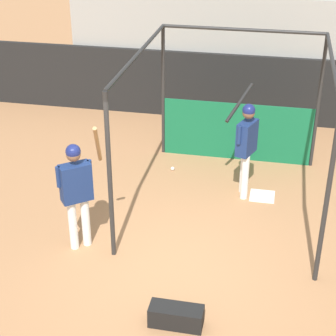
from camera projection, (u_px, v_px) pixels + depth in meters
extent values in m
plane|color=#A8754C|center=(167.00, 269.00, 8.30)|extent=(60.00, 60.00, 0.00)
cube|color=black|center=(218.00, 87.00, 13.04)|extent=(24.00, 0.12, 1.57)
cube|color=#9E9E99|center=(226.00, 46.00, 13.84)|extent=(7.05, 2.40, 2.82)
cube|color=#195B33|center=(109.00, 40.00, 13.54)|extent=(0.45, 0.40, 0.10)
cube|color=#195B33|center=(111.00, 29.00, 13.59)|extent=(0.45, 0.06, 0.40)
cube|color=#195B33|center=(131.00, 41.00, 13.44)|extent=(0.45, 0.40, 0.10)
cube|color=#195B33|center=(133.00, 30.00, 13.49)|extent=(0.45, 0.06, 0.40)
cube|color=#195B33|center=(153.00, 42.00, 13.35)|extent=(0.45, 0.40, 0.10)
cube|color=#195B33|center=(155.00, 31.00, 13.39)|extent=(0.45, 0.06, 0.40)
cube|color=#195B33|center=(176.00, 44.00, 13.25)|extent=(0.45, 0.40, 0.10)
cube|color=#195B33|center=(177.00, 32.00, 13.30)|extent=(0.45, 0.06, 0.40)
cube|color=#195B33|center=(199.00, 45.00, 13.15)|extent=(0.45, 0.40, 0.10)
cube|color=#195B33|center=(200.00, 33.00, 13.20)|extent=(0.45, 0.06, 0.40)
cube|color=#195B33|center=(222.00, 46.00, 13.05)|extent=(0.45, 0.40, 0.10)
cube|color=#195B33|center=(224.00, 35.00, 13.10)|extent=(0.45, 0.06, 0.40)
cube|color=#195B33|center=(246.00, 48.00, 12.95)|extent=(0.45, 0.40, 0.10)
cube|color=#195B33|center=(247.00, 36.00, 13.00)|extent=(0.45, 0.06, 0.40)
cube|color=#195B33|center=(270.00, 49.00, 12.85)|extent=(0.45, 0.40, 0.10)
cube|color=#195B33|center=(271.00, 37.00, 12.90)|extent=(0.45, 0.06, 0.40)
cube|color=#195B33|center=(294.00, 50.00, 12.76)|extent=(0.45, 0.40, 0.10)
cube|color=#195B33|center=(296.00, 38.00, 12.80)|extent=(0.45, 0.06, 0.40)
cube|color=#195B33|center=(319.00, 52.00, 12.66)|extent=(0.45, 0.40, 0.10)
cube|color=#195B33|center=(320.00, 40.00, 12.71)|extent=(0.45, 0.06, 0.40)
cube|color=#195B33|center=(117.00, 16.00, 14.05)|extent=(0.45, 0.40, 0.10)
cube|color=#195B33|center=(119.00, 5.00, 14.10)|extent=(0.45, 0.06, 0.40)
cube|color=#195B33|center=(139.00, 17.00, 13.95)|extent=(0.45, 0.40, 0.10)
cube|color=#195B33|center=(140.00, 6.00, 14.00)|extent=(0.45, 0.06, 0.40)
cube|color=#195B33|center=(160.00, 18.00, 13.85)|extent=(0.45, 0.40, 0.10)
cube|color=#195B33|center=(162.00, 7.00, 13.90)|extent=(0.45, 0.06, 0.40)
cube|color=#195B33|center=(182.00, 19.00, 13.75)|extent=(0.45, 0.40, 0.10)
cube|color=#195B33|center=(184.00, 8.00, 13.80)|extent=(0.45, 0.06, 0.40)
cube|color=#195B33|center=(204.00, 20.00, 13.66)|extent=(0.45, 0.40, 0.10)
cube|color=#195B33|center=(206.00, 9.00, 13.70)|extent=(0.45, 0.06, 0.40)
cube|color=#195B33|center=(227.00, 21.00, 13.56)|extent=(0.45, 0.40, 0.10)
cube|color=#195B33|center=(228.00, 10.00, 13.61)|extent=(0.45, 0.06, 0.40)
cube|color=#195B33|center=(250.00, 22.00, 13.46)|extent=(0.45, 0.40, 0.10)
cube|color=#195B33|center=(251.00, 11.00, 13.51)|extent=(0.45, 0.06, 0.40)
cube|color=#195B33|center=(273.00, 23.00, 13.36)|extent=(0.45, 0.40, 0.10)
cube|color=#195B33|center=(274.00, 12.00, 13.41)|extent=(0.45, 0.06, 0.40)
cube|color=#195B33|center=(296.00, 24.00, 13.26)|extent=(0.45, 0.40, 0.10)
cube|color=#195B33|center=(297.00, 13.00, 13.31)|extent=(0.45, 0.06, 0.40)
cube|color=#195B33|center=(320.00, 26.00, 13.16)|extent=(0.45, 0.40, 0.10)
cube|color=#195B33|center=(321.00, 14.00, 13.21)|extent=(0.45, 0.06, 0.40)
cube|color=#195B33|center=(276.00, 0.00, 13.87)|extent=(0.45, 0.40, 0.10)
cube|color=#195B33|center=(298.00, 0.00, 13.77)|extent=(0.45, 0.40, 0.10)
cube|color=#195B33|center=(321.00, 1.00, 13.67)|extent=(0.45, 0.40, 0.10)
cylinder|color=#282828|center=(110.00, 179.00, 8.01)|extent=(0.07, 0.07, 2.64)
cylinder|color=#282828|center=(327.00, 201.00, 7.47)|extent=(0.07, 0.07, 2.64)
cylinder|color=#282828|center=(163.00, 92.00, 11.18)|extent=(0.07, 0.07, 2.64)
cylinder|color=#282828|center=(318.00, 103.00, 10.64)|extent=(0.07, 0.07, 2.64)
cylinder|color=#282828|center=(139.00, 53.00, 8.98)|extent=(0.06, 3.65, 0.06)
cylinder|color=#282828|center=(333.00, 64.00, 8.44)|extent=(0.06, 3.65, 0.06)
cylinder|color=#282828|center=(243.00, 30.00, 10.29)|extent=(3.01, 0.06, 0.06)
cube|color=#14663D|center=(237.00, 132.00, 11.23)|extent=(2.94, 0.03, 1.20)
cube|color=white|center=(262.00, 196.00, 10.16)|extent=(0.44, 0.44, 0.02)
cylinder|color=white|center=(245.00, 177.00, 9.92)|extent=(0.17, 0.17, 0.84)
cylinder|color=white|center=(244.00, 171.00, 10.13)|extent=(0.17, 0.17, 0.84)
cube|color=navy|center=(247.00, 138.00, 9.69)|extent=(0.36, 0.50, 0.60)
sphere|color=brown|center=(249.00, 113.00, 9.48)|extent=(0.21, 0.21, 0.21)
sphere|color=navy|center=(249.00, 110.00, 9.45)|extent=(0.22, 0.22, 0.22)
cylinder|color=navy|center=(239.00, 135.00, 9.47)|extent=(0.09, 0.09, 0.33)
cylinder|color=navy|center=(251.00, 125.00, 9.83)|extent=(0.09, 0.09, 0.33)
cylinder|color=black|center=(239.00, 103.00, 9.80)|extent=(0.43, 0.67, 0.55)
sphere|color=black|center=(255.00, 121.00, 9.71)|extent=(0.08, 0.08, 0.08)
cylinder|color=white|center=(73.00, 225.00, 8.58)|extent=(0.18, 0.18, 0.84)
cylinder|color=white|center=(86.00, 222.00, 8.67)|extent=(0.18, 0.18, 0.84)
cube|color=navy|center=(76.00, 183.00, 8.29)|extent=(0.50, 0.46, 0.60)
sphere|color=brown|center=(73.00, 155.00, 8.07)|extent=(0.21, 0.21, 0.21)
sphere|color=navy|center=(73.00, 152.00, 8.05)|extent=(0.22, 0.22, 0.22)
cylinder|color=navy|center=(58.00, 177.00, 8.16)|extent=(0.10, 0.10, 0.33)
cylinder|color=navy|center=(90.00, 170.00, 8.36)|extent=(0.10, 0.10, 0.33)
cylinder|color=#AD7F4C|center=(98.00, 144.00, 8.18)|extent=(0.19, 0.56, 0.77)
sphere|color=#AD7F4C|center=(82.00, 167.00, 8.34)|extent=(0.08, 0.08, 0.08)
cube|color=black|center=(176.00, 316.00, 7.22)|extent=(0.70, 0.28, 0.28)
sphere|color=white|center=(173.00, 169.00, 11.04)|extent=(0.07, 0.07, 0.07)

